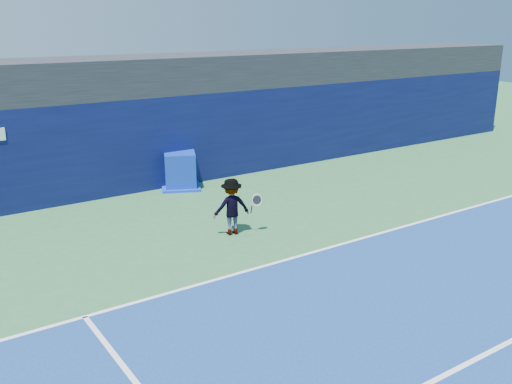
# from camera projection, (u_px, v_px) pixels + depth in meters

# --- Properties ---
(ground) EXTENTS (80.00, 80.00, 0.00)m
(ground) POSITION_uv_depth(u_px,v_px,m) (390.00, 309.00, 11.03)
(ground) COLOR #2E6639
(ground) RESTS_ON ground
(baseline) EXTENTS (24.00, 0.10, 0.01)m
(baseline) POSITION_uv_depth(u_px,v_px,m) (295.00, 257.00, 13.41)
(baseline) COLOR white
(baseline) RESTS_ON ground
(service_line) EXTENTS (24.00, 0.10, 0.01)m
(service_line) POSITION_uv_depth(u_px,v_px,m) (480.00, 357.00, 9.44)
(service_line) COLOR white
(service_line) RESTS_ON ground
(stadium_band) EXTENTS (36.00, 3.00, 1.20)m
(stadium_band) POSITION_uv_depth(u_px,v_px,m) (142.00, 75.00, 19.10)
(stadium_band) COLOR black
(stadium_band) RESTS_ON back_wall_assembly
(back_wall_assembly) EXTENTS (36.00, 1.03, 3.00)m
(back_wall_assembly) POSITION_uv_depth(u_px,v_px,m) (157.00, 141.00, 18.92)
(back_wall_assembly) COLOR #0A0F3B
(back_wall_assembly) RESTS_ON ground
(equipment_cart) EXTENTS (1.64, 1.64, 1.19)m
(equipment_cart) POSITION_uv_depth(u_px,v_px,m) (180.00, 172.00, 18.84)
(equipment_cart) COLOR #0B28A0
(equipment_cart) RESTS_ON ground
(tennis_player) EXTENTS (1.26, 0.76, 1.49)m
(tennis_player) POSITION_uv_depth(u_px,v_px,m) (232.00, 207.00, 14.70)
(tennis_player) COLOR white
(tennis_player) RESTS_ON ground
(tennis_ball) EXTENTS (0.07, 0.07, 0.07)m
(tennis_ball) POSITION_uv_depth(u_px,v_px,m) (226.00, 189.00, 15.35)
(tennis_ball) COLOR #C4E319
(tennis_ball) RESTS_ON ground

